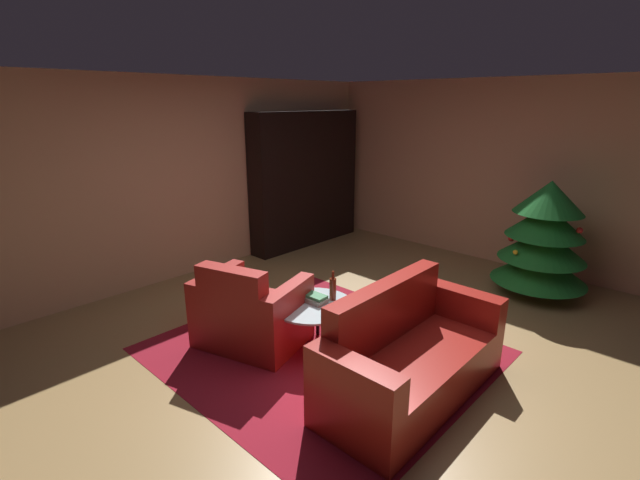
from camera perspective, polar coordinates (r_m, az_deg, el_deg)
ground_plane at (r=4.45m, az=2.81°, el=-13.24°), size 8.03×8.03×0.00m
wall_back at (r=6.85m, az=21.88°, el=7.80°), size 5.66×0.06×2.56m
wall_left at (r=6.11m, az=-17.48°, el=7.24°), size 0.06×6.81×2.56m
area_rug at (r=4.38m, az=0.17°, el=-13.75°), size 2.79×2.55×0.01m
bookshelf_unit at (r=7.30m, az=-1.05°, el=7.65°), size 0.33×2.06×2.10m
armchair_red at (r=4.41m, az=-8.79°, el=-9.19°), size 1.13×0.99×0.86m
couch_red at (r=3.76m, az=11.17°, el=-14.48°), size 0.76×1.73×0.88m
coffee_table at (r=4.28m, az=-0.95°, el=-8.52°), size 0.79×0.79×0.43m
book_stack_on_table at (r=4.28m, az=-0.52°, el=-7.44°), size 0.21×0.17×0.08m
bottle_on_table at (r=4.31m, az=1.63°, el=-6.13°), size 0.06×0.06×0.29m
decorated_tree at (r=5.93m, az=26.39°, el=0.15°), size 1.08×1.08×1.39m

